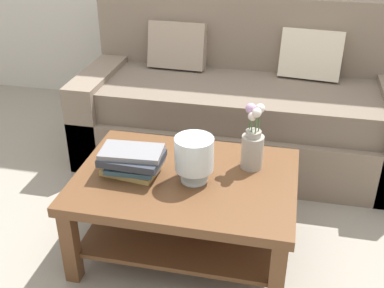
{
  "coord_description": "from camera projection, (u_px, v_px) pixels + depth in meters",
  "views": [
    {
      "loc": [
        0.43,
        -2.23,
        1.73
      ],
      "look_at": [
        -0.02,
        -0.16,
        0.55
      ],
      "focal_mm": 44.6,
      "sensor_mm": 36.0,
      "label": 1
    }
  ],
  "objects": [
    {
      "name": "coffee_table",
      "position": [
        186.0,
        197.0,
        2.41
      ],
      "size": [
        1.09,
        0.78,
        0.45
      ],
      "color": "brown",
      "rests_on": "ground"
    },
    {
      "name": "ground_plane",
      "position": [
        201.0,
        214.0,
        2.82
      ],
      "size": [
        10.0,
        10.0,
        0.0
      ],
      "primitive_type": "plane",
      "color": "gray"
    },
    {
      "name": "couch",
      "position": [
        241.0,
        106.0,
        3.3
      ],
      "size": [
        2.15,
        0.9,
        1.06
      ],
      "color": "#7A6B5B",
      "rests_on": "ground"
    },
    {
      "name": "flower_pitcher",
      "position": [
        253.0,
        143.0,
        2.36
      ],
      "size": [
        0.11,
        0.11,
        0.35
      ],
      "color": "#9E998E",
      "rests_on": "coffee_table"
    },
    {
      "name": "book_stack_main",
      "position": [
        132.0,
        161.0,
        2.34
      ],
      "size": [
        0.31,
        0.23,
        0.14
      ],
      "color": "tan",
      "rests_on": "coffee_table"
    },
    {
      "name": "glass_hurricane_vase",
      "position": [
        194.0,
        155.0,
        2.25
      ],
      "size": [
        0.19,
        0.19,
        0.23
      ],
      "color": "silver",
      "rests_on": "coffee_table"
    }
  ]
}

